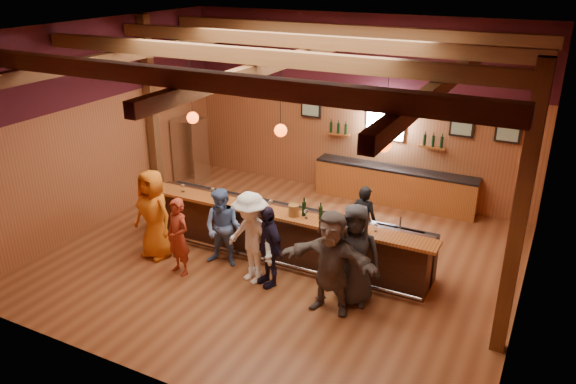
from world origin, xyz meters
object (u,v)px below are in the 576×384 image
(back_bar_cabinet, at_px, (394,186))
(ice_bucket, at_px, (294,210))
(customer_redvest, at_px, (178,237))
(bartender, at_px, (364,220))
(bar_counter, at_px, (285,232))
(customer_brown, at_px, (331,262))
(customer_dark, at_px, (354,255))
(customer_orange, at_px, (154,214))
(bottle_a, at_px, (304,209))
(customer_denim, at_px, (223,228))
(stainless_fridge, at_px, (191,152))
(customer_navy, at_px, (268,246))
(customer_white, at_px, (251,238))

(back_bar_cabinet, height_order, ice_bucket, ice_bucket)
(back_bar_cabinet, xyz_separation_m, customer_redvest, (-2.68, -5.11, 0.29))
(back_bar_cabinet, height_order, bartender, bartender)
(bar_counter, bearing_deg, back_bar_cabinet, 71.66)
(customer_brown, relative_size, customer_dark, 1.00)
(bartender, bearing_deg, customer_dark, 110.53)
(customer_orange, height_order, customer_dark, customer_dark)
(bottle_a, bearing_deg, back_bar_cabinet, 80.26)
(bottle_a, bearing_deg, customer_denim, -156.34)
(back_bar_cabinet, xyz_separation_m, customer_orange, (-3.52, -4.78, 0.46))
(back_bar_cabinet, relative_size, bottle_a, 10.85)
(customer_redvest, xyz_separation_m, customer_brown, (3.07, 0.18, 0.16))
(stainless_fridge, distance_m, customer_navy, 5.61)
(stainless_fridge, xyz_separation_m, customer_orange, (1.78, -3.66, 0.03))
(customer_orange, relative_size, customer_navy, 1.18)
(back_bar_cabinet, relative_size, customer_brown, 2.15)
(bar_counter, height_order, customer_navy, customer_navy)
(customer_white, relative_size, ice_bucket, 8.11)
(bar_counter, relative_size, customer_navy, 4.00)
(customer_denim, height_order, customer_dark, customer_dark)
(back_bar_cabinet, bearing_deg, bottle_a, -99.74)
(customer_white, height_order, customer_navy, customer_white)
(customer_dark, bearing_deg, customer_orange, 168.25)
(customer_redvest, distance_m, customer_brown, 3.08)
(bar_counter, distance_m, bottle_a, 0.94)
(customer_dark, xyz_separation_m, bottle_a, (-1.30, 0.71, 0.32))
(customer_orange, bearing_deg, customer_white, 8.55)
(customer_white, bearing_deg, bottle_a, 74.48)
(customer_dark, bearing_deg, stainless_fridge, 134.97)
(back_bar_cabinet, distance_m, customer_brown, 4.97)
(bar_counter, relative_size, ice_bucket, 28.43)
(customer_denim, height_order, customer_white, customer_white)
(customer_orange, bearing_deg, customer_dark, 10.96)
(bar_counter, distance_m, customer_dark, 2.11)
(back_bar_cabinet, height_order, customer_orange, customer_orange)
(customer_redvest, distance_m, bottle_a, 2.45)
(stainless_fridge, bearing_deg, bartender, -16.45)
(stainless_fridge, distance_m, customer_dark, 6.85)
(customer_denim, relative_size, ice_bucket, 7.22)
(bottle_a, bearing_deg, customer_navy, -109.68)
(customer_denim, relative_size, bartender, 1.08)
(customer_white, distance_m, bottle_a, 1.18)
(customer_navy, bearing_deg, stainless_fridge, 170.33)
(customer_denim, relative_size, customer_dark, 0.86)
(customer_denim, relative_size, customer_white, 0.89)
(bar_counter, xyz_separation_m, customer_dark, (1.83, -0.95, 0.41))
(stainless_fridge, height_order, customer_denim, stainless_fridge)
(customer_dark, bearing_deg, bar_counter, 137.22)
(customer_redvest, distance_m, customer_white, 1.44)
(customer_redvest, distance_m, ice_bucket, 2.25)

